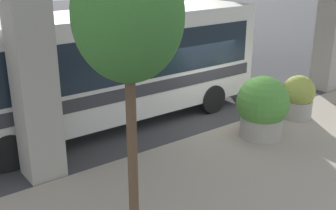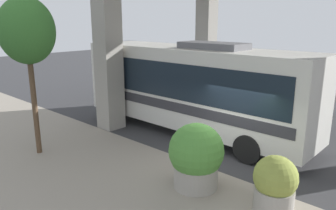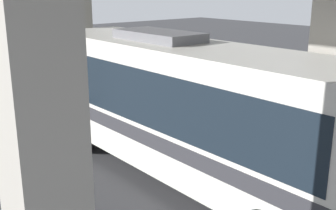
{
  "view_description": "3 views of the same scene",
  "coord_description": "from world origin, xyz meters",
  "px_view_note": "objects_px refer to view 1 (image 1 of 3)",
  "views": [
    {
      "loc": [
        -8.96,
        9.21,
        5.27
      ],
      "look_at": [
        0.65,
        1.98,
        0.94
      ],
      "focal_mm": 45.0,
      "sensor_mm": 36.0,
      "label": 1
    },
    {
      "loc": [
        -8.08,
        -5.31,
        4.67
      ],
      "look_at": [
        0.18,
        2.28,
        1.75
      ],
      "focal_mm": 35.0,
      "sensor_mm": 36.0,
      "label": 2
    },
    {
      "loc": [
        9.44,
        10.83,
        5.01
      ],
      "look_at": [
        1.09,
        0.81,
        1.3
      ],
      "focal_mm": 45.0,
      "sensor_mm": 36.0,
      "label": 3
    }
  ],
  "objects_px": {
    "planter_middle": "(262,108)",
    "street_tree_near": "(128,18)",
    "bus": "(108,62)",
    "planter_front": "(298,97)"
  },
  "relations": [
    {
      "from": "planter_middle",
      "to": "street_tree_near",
      "type": "relative_size",
      "value": 0.35
    },
    {
      "from": "planter_middle",
      "to": "street_tree_near",
      "type": "xyz_separation_m",
      "value": [
        -1.85,
        5.72,
        3.34
      ]
    },
    {
      "from": "bus",
      "to": "planter_middle",
      "type": "bearing_deg",
      "value": -139.42
    },
    {
      "from": "bus",
      "to": "planter_front",
      "type": "xyz_separation_m",
      "value": [
        -3.29,
        -5.31,
        -1.34
      ]
    },
    {
      "from": "planter_front",
      "to": "street_tree_near",
      "type": "xyz_separation_m",
      "value": [
        -2.19,
        7.91,
        3.55
      ]
    },
    {
      "from": "bus",
      "to": "street_tree_near",
      "type": "height_order",
      "value": "street_tree_near"
    },
    {
      "from": "planter_middle",
      "to": "planter_front",
      "type": "bearing_deg",
      "value": -81.14
    },
    {
      "from": "planter_middle",
      "to": "street_tree_near",
      "type": "height_order",
      "value": "street_tree_near"
    },
    {
      "from": "planter_middle",
      "to": "bus",
      "type": "bearing_deg",
      "value": 40.58
    },
    {
      "from": "planter_front",
      "to": "street_tree_near",
      "type": "height_order",
      "value": "street_tree_near"
    }
  ]
}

